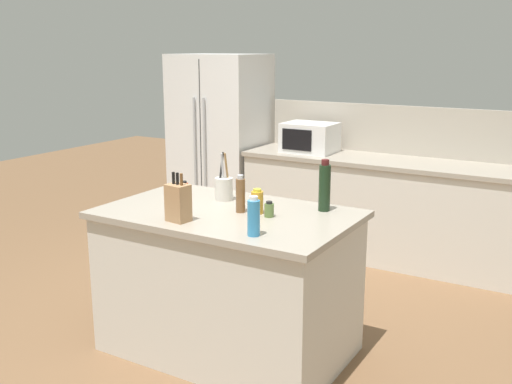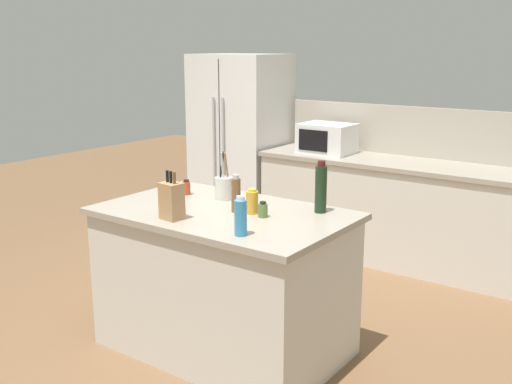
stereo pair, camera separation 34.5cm
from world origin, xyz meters
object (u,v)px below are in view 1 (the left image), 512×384
(honey_jar, at_px, (257,202))
(dish_soap_bottle, at_px, (254,217))
(spice_jar_paprika, at_px, (184,189))
(wine_bottle, at_px, (325,187))
(utensil_crock, at_px, (224,188))
(microwave, at_px, (310,138))
(pepper_grinder, at_px, (240,195))
(spice_jar_oregano, at_px, (269,210))
(knife_block, at_px, (178,202))
(refrigerator, at_px, (221,143))

(honey_jar, relative_size, dish_soap_bottle, 0.70)
(spice_jar_paprika, distance_m, wine_bottle, 0.99)
(utensil_crock, distance_m, honey_jar, 0.40)
(utensil_crock, height_order, spice_jar_paprika, utensil_crock)
(microwave, distance_m, dish_soap_bottle, 2.68)
(wine_bottle, bearing_deg, pepper_grinder, -145.59)
(wine_bottle, xyz_separation_m, dish_soap_bottle, (-0.12, -0.66, -0.05))
(microwave, xyz_separation_m, utensil_crock, (0.31, -1.97, -0.06))
(spice_jar_paprika, relative_size, dish_soap_bottle, 0.48)
(spice_jar_oregano, bearing_deg, honey_jar, 163.37)
(knife_block, bearing_deg, refrigerator, 126.79)
(refrigerator, xyz_separation_m, honey_jar, (1.74, -2.20, 0.08))
(spice_jar_paprika, relative_size, pepper_grinder, 0.45)
(refrigerator, distance_m, microwave, 1.08)
(honey_jar, bearing_deg, spice_jar_paprika, 169.36)
(microwave, bearing_deg, wine_bottle, -61.99)
(pepper_grinder, relative_size, dish_soap_bottle, 1.07)
(wine_bottle, bearing_deg, utensil_crock, -172.23)
(wine_bottle, relative_size, dish_soap_bottle, 1.47)
(spice_jar_oregano, distance_m, dish_soap_bottle, 0.38)
(knife_block, bearing_deg, spice_jar_oregano, 47.74)
(pepper_grinder, height_order, spice_jar_oregano, pepper_grinder)
(refrigerator, distance_m, pepper_grinder, 2.77)
(refrigerator, relative_size, spice_jar_oregano, 19.27)
(pepper_grinder, height_order, wine_bottle, wine_bottle)
(microwave, bearing_deg, dish_soap_bottle, -70.87)
(microwave, height_order, pepper_grinder, microwave)
(knife_block, relative_size, utensil_crock, 0.91)
(pepper_grinder, bearing_deg, honey_jar, 15.31)
(spice_jar_paprika, bearing_deg, microwave, 90.57)
(utensil_crock, relative_size, pepper_grinder, 1.36)
(microwave, relative_size, spice_jar_paprika, 4.66)
(microwave, relative_size, spice_jar_oregano, 5.08)
(microwave, height_order, spice_jar_paprika, microwave)
(honey_jar, bearing_deg, spice_jar_oregano, -16.63)
(refrigerator, xyz_separation_m, wine_bottle, (2.07, -1.93, 0.16))
(microwave, xyz_separation_m, pepper_grinder, (0.57, -2.17, -0.03))
(refrigerator, height_order, knife_block, refrigerator)
(knife_block, distance_m, wine_bottle, 0.91)
(honey_jar, distance_m, wine_bottle, 0.43)
(knife_block, distance_m, dish_soap_bottle, 0.52)
(pepper_grinder, xyz_separation_m, spice_jar_oregano, (0.20, -0.00, -0.07))
(microwave, height_order, spice_jar_oregano, microwave)
(microwave, xyz_separation_m, dish_soap_bottle, (0.88, -2.54, -0.04))
(honey_jar, distance_m, dish_soap_bottle, 0.44)
(utensil_crock, relative_size, honey_jar, 2.07)
(knife_block, relative_size, spice_jar_paprika, 2.75)
(microwave, distance_m, knife_block, 2.55)
(knife_block, xyz_separation_m, utensil_crock, (-0.05, 0.55, -0.03))
(utensil_crock, xyz_separation_m, spice_jar_paprika, (-0.29, -0.05, -0.03))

